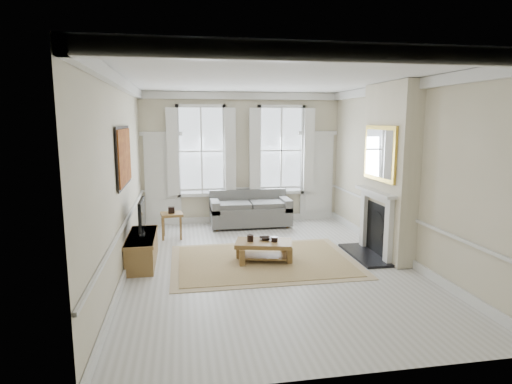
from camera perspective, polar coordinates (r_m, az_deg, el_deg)
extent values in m
plane|color=#B7B5AD|center=(8.13, 1.73, -9.70)|extent=(7.20, 7.20, 0.00)
plane|color=white|center=(7.72, 1.86, 14.89)|extent=(7.20, 7.20, 0.00)
plane|color=beige|center=(11.27, -1.92, 4.53)|extent=(5.20, 0.00, 5.20)
plane|color=beige|center=(7.66, -17.64, 1.74)|extent=(0.00, 7.20, 7.20)
plane|color=beige|center=(8.65, 18.93, 2.51)|extent=(0.00, 7.20, 7.20)
cube|color=silver|center=(11.20, -12.32, 1.45)|extent=(0.90, 0.08, 2.30)
cube|color=silver|center=(11.75, 8.07, 1.94)|extent=(0.90, 0.08, 2.30)
cube|color=#BD6820|center=(7.91, -17.20, 4.55)|extent=(0.05, 1.66, 1.06)
cube|color=beige|center=(8.74, 17.29, 2.67)|extent=(0.35, 1.70, 3.38)
cube|color=black|center=(8.91, 14.30, -8.12)|extent=(0.55, 1.50, 0.05)
cube|color=silver|center=(8.36, 17.25, -5.48)|extent=(0.10, 0.18, 1.15)
cube|color=silver|center=(9.32, 14.18, -3.81)|extent=(0.10, 0.18, 1.15)
cube|color=silver|center=(8.68, 15.55, 0.03)|extent=(0.20, 1.45, 0.06)
cube|color=black|center=(8.87, 15.89, -4.74)|extent=(0.02, 0.92, 1.00)
cube|color=gold|center=(8.62, 16.13, 4.97)|extent=(0.06, 1.26, 1.06)
cube|color=#5E5E5C|center=(10.97, -0.78, -3.07)|extent=(2.02, 0.98, 0.46)
cube|color=#5E5E5C|center=(11.27, -1.10, -0.72)|extent=(2.02, 0.20, 0.44)
cube|color=#5E5E5C|center=(10.81, -5.54, -1.85)|extent=(0.20, 0.98, 0.30)
cube|color=#5E5E5C|center=(11.09, 3.86, -1.53)|extent=(0.20, 0.98, 0.30)
cylinder|color=brown|center=(10.57, -5.23, -4.99)|extent=(0.06, 0.06, 0.08)
cylinder|color=brown|center=(11.55, 3.30, -3.71)|extent=(0.06, 0.06, 0.08)
cube|color=brown|center=(9.99, -11.19, -2.93)|extent=(0.54, 0.54, 0.06)
cube|color=brown|center=(9.88, -12.26, -4.85)|extent=(0.05, 0.05, 0.53)
cube|color=brown|center=(9.87, -10.05, -4.79)|extent=(0.05, 0.05, 0.53)
cube|color=brown|center=(10.25, -12.18, -4.33)|extent=(0.05, 0.05, 0.53)
cube|color=brown|center=(10.24, -10.05, -4.28)|extent=(0.05, 0.05, 0.53)
cube|color=olive|center=(8.32, 1.02, -9.16)|extent=(3.50, 2.60, 0.02)
cube|color=brown|center=(8.22, 1.02, -6.87)|extent=(1.18, 0.86, 0.08)
cube|color=brown|center=(8.01, -1.75, -8.80)|extent=(0.10, 0.10, 0.32)
cube|color=brown|center=(8.17, 4.30, -8.45)|extent=(0.10, 0.10, 0.32)
cube|color=brown|center=(8.41, -2.16, -7.92)|extent=(0.10, 0.10, 0.32)
cube|color=brown|center=(8.56, 3.61, -7.61)|extent=(0.10, 0.10, 0.32)
cylinder|color=black|center=(8.20, -0.77, -6.17)|extent=(0.12, 0.12, 0.12)
cylinder|color=black|center=(8.19, 2.47, -6.32)|extent=(0.13, 0.13, 0.09)
imported|color=black|center=(8.31, 1.23, -6.22)|extent=(0.24, 0.24, 0.05)
cube|color=brown|center=(8.42, -14.93, -7.40)|extent=(0.49, 1.54, 0.55)
cube|color=black|center=(8.34, -14.88, -5.49)|extent=(0.08, 0.30, 0.03)
cube|color=black|center=(8.25, -14.99, -2.87)|extent=(0.05, 0.90, 0.55)
cube|color=black|center=(8.24, -14.79, -2.87)|extent=(0.01, 0.83, 0.50)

